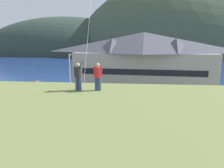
{
  "coord_description": "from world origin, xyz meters",
  "views": [
    {
      "loc": [
        3.81,
        -19.94,
        10.01
      ],
      "look_at": [
        1.12,
        9.0,
        3.76
      ],
      "focal_mm": 33.39,
      "sensor_mm": 36.0,
      "label": 1
    }
  ],
  "objects": [
    {
      "name": "moored_boat_wharfside",
      "position": [
        -4.47,
        36.15,
        0.72
      ],
      "size": [
        2.44,
        5.96,
        2.16
      ],
      "color": "#23564C",
      "rests_on": "ground"
    },
    {
      "name": "parked_car_front_row_silver",
      "position": [
        11.28,
        5.77,
        1.06
      ],
      "size": [
        4.31,
        2.28,
        1.82
      ],
      "color": "slate",
      "rests_on": "parking_lot_pad"
    },
    {
      "name": "parked_car_mid_row_far",
      "position": [
        -4.28,
        1.17,
        1.06
      ],
      "size": [
        4.34,
        2.34,
        1.82
      ],
      "color": "black",
      "rests_on": "parking_lot_pad"
    },
    {
      "name": "parked_car_back_row_left",
      "position": [
        3.27,
        6.11,
        1.06
      ],
      "size": [
        4.24,
        2.13,
        1.82
      ],
      "color": "slate",
      "rests_on": "parking_lot_pad"
    },
    {
      "name": "moored_boat_outer_mooring",
      "position": [
        2.33,
        37.27,
        0.72
      ],
      "size": [
        3.06,
        7.62,
        2.16
      ],
      "color": "#23564C",
      "rests_on": "ground"
    },
    {
      "name": "parking_light_pole",
      "position": [
        -5.44,
        10.55,
        4.53
      ],
      "size": [
        0.24,
        0.78,
        7.76
      ],
      "color": "#ADADB2",
      "rests_on": "parking_lot_pad"
    },
    {
      "name": "parked_car_front_row_end",
      "position": [
        10.87,
        -0.37,
        1.06
      ],
      "size": [
        4.33,
        2.32,
        1.82
      ],
      "color": "red",
      "rests_on": "parking_lot_pad"
    },
    {
      "name": "parking_lot_pad",
      "position": [
        0.0,
        5.0,
        0.05
      ],
      "size": [
        40.0,
        20.0,
        0.1
      ],
      "primitive_type": "cube",
      "color": "gray",
      "rests_on": "ground"
    },
    {
      "name": "storage_shed_near_lot",
      "position": [
        -8.33,
        5.35,
        2.56
      ],
      "size": [
        7.83,
        5.72,
        4.93
      ],
      "color": "#756B5B",
      "rests_on": "ground"
    },
    {
      "name": "moored_boat_inner_slip",
      "position": [
        -4.73,
        35.78,
        0.72
      ],
      "size": [
        2.68,
        7.37,
        2.16
      ],
      "color": "#A8A399",
      "rests_on": "ground"
    },
    {
      "name": "far_hill_east_peak",
      "position": [
        31.57,
        119.28,
        0.0
      ],
      "size": [
        128.39,
        73.8,
        92.02
      ],
      "primitive_type": "ellipsoid",
      "color": "#42513D",
      "rests_on": "ground"
    },
    {
      "name": "person_kite_flyer",
      "position": [
        0.5,
        -7.31,
        7.79
      ],
      "size": [
        0.59,
        0.63,
        1.86
      ],
      "color": "#384770",
      "rests_on": "grassy_hill_foreground"
    },
    {
      "name": "wharf_dock",
      "position": [
        -1.22,
        34.19,
        0.35
      ],
      "size": [
        3.2,
        13.18,
        0.7
      ],
      "color": "#70604C",
      "rests_on": "ground"
    },
    {
      "name": "far_hill_west_ridge",
      "position": [
        -41.51,
        117.54,
        0.0
      ],
      "size": [
        115.62,
        47.42,
        48.91
      ],
      "primitive_type": "ellipsoid",
      "color": "#2D3D33",
      "rests_on": "ground"
    },
    {
      "name": "ground_plane",
      "position": [
        0.0,
        0.0,
        0.0
      ],
      "size": [
        600.0,
        600.0,
        0.0
      ],
      "primitive_type": "plane",
      "color": "#66604C"
    },
    {
      "name": "person_companion",
      "position": [
        1.74,
        -7.23,
        7.77
      ],
      "size": [
        0.55,
        0.4,
        1.74
      ],
      "color": "#384770",
      "rests_on": "grassy_hill_foreground"
    },
    {
      "name": "bay_water",
      "position": [
        0.0,
        60.0,
        0.01
      ],
      "size": [
        360.0,
        84.0,
        0.03
      ],
      "primitive_type": "cube",
      "color": "navy",
      "rests_on": "ground"
    },
    {
      "name": "harbor_lodge",
      "position": [
        6.17,
        22.18,
        6.03
      ],
      "size": [
        28.93,
        11.65,
        11.4
      ],
      "color": "#999E99",
      "rests_on": "ground"
    }
  ]
}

